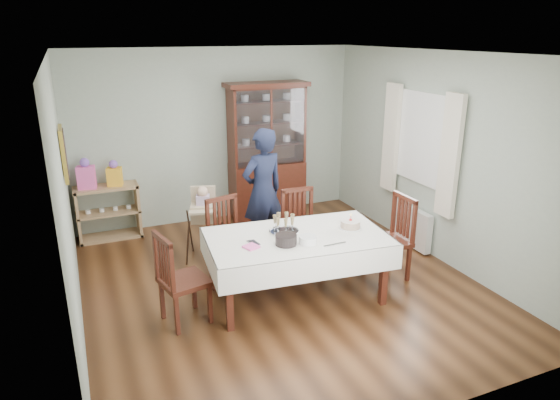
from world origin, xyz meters
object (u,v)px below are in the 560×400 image
china_cabinet (267,149)px  champagne_tray (284,227)px  gift_bag_orange (114,174)px  chair_far_right (302,245)px  dining_table (297,266)px  birthday_cake (350,225)px  woman (263,192)px  high_chair (205,230)px  chair_end_right (388,254)px  sideboard (109,212)px  gift_bag_pink (86,175)px  chair_far_left (231,256)px  chair_end_left (184,296)px

china_cabinet → champagne_tray: china_cabinet is taller
china_cabinet → gift_bag_orange: china_cabinet is taller
chair_far_right → dining_table: bearing=-116.1°
gift_bag_orange → birthday_cake: bearing=-49.1°
woman → high_chair: (-0.79, 0.13, -0.48)m
woman → gift_bag_orange: woman is taller
champagne_tray → china_cabinet: bearing=72.5°
chair_end_right → champagne_tray: size_ratio=3.05×
birthday_cake → sideboard: bearing=132.4°
chair_end_right → gift_bag_pink: size_ratio=2.33×
champagne_tray → gift_bag_orange: (-1.58, 2.49, 0.15)m
sideboard → gift_bag_pink: gift_bag_pink is taller
chair_far_left → chair_far_right: size_ratio=1.00×
chair_far_left → champagne_tray: chair_far_left is taller
woman → gift_bag_pink: (-2.16, 1.30, 0.13)m
high_chair → gift_bag_orange: 1.63m
chair_far_left → woman: (0.66, 0.60, 0.57)m
champagne_tray → birthday_cake: 0.77m
dining_table → sideboard: size_ratio=2.34×
chair_end_left → gift_bag_orange: (-0.36, 2.65, 0.67)m
high_chair → woman: bearing=7.9°
chair_far_right → woman: size_ratio=0.58×
chair_far_left → gift_bag_pink: bearing=115.1°
high_chair → chair_end_right: bearing=-20.0°
china_cabinet → chair_end_left: 3.42m
chair_far_right → high_chair: bearing=147.9°
woman → birthday_cake: 1.49m
woman → gift_bag_pink: woman is taller
high_chair → chair_far_right: bearing=-18.5°
dining_table → chair_end_right: chair_end_right is taller
chair_far_left → sideboard: bearing=110.0°
chair_far_left → chair_end_right: (1.80, -0.74, 0.01)m
gift_bag_pink → dining_table: bearing=-52.2°
chair_end_left → gift_bag_orange: gift_bag_orange is taller
chair_end_left → woman: woman is taller
chair_far_right → chair_end_left: (-1.70, -0.70, 0.00)m
dining_table → champagne_tray: bearing=120.5°
chair_end_right → birthday_cake: 0.77m
gift_bag_pink → chair_far_left: bearing=-51.8°
woman → gift_bag_orange: bearing=-49.8°
dining_table → chair_far_left: (-0.55, 0.74, -0.08)m
dining_table → chair_far_right: chair_far_right is taller
chair_far_right → gift_bag_orange: (-2.07, 1.95, 0.67)m
woman → birthday_cake: (0.54, -1.38, -0.06)m
china_cabinet → sideboard: (-2.50, 0.02, -0.72)m
china_cabinet → chair_end_left: china_cabinet is taller
birthday_cake → gift_bag_orange: gift_bag_orange is taller
dining_table → chair_end_left: bearing=-179.7°
china_cabinet → chair_far_right: bearing=-98.7°
birthday_cake → woman: bearing=111.5°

